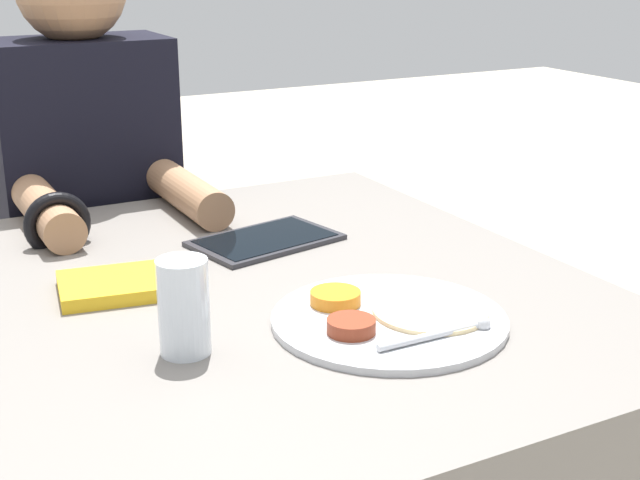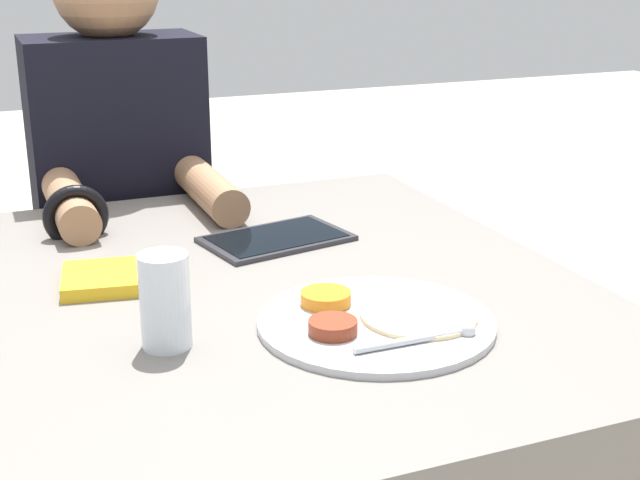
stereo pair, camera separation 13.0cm
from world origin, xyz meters
The scene contains 5 objects.
thali_tray centered at (0.17, -0.20, 0.77)m, with size 0.31×0.31×0.03m.
red_notebook centered at (-0.11, 0.08, 0.77)m, with size 0.19×0.15×0.02m.
tablet_device centered at (0.16, 0.17, 0.76)m, with size 0.26×0.19×0.01m.
person_diner centered at (-0.01, 0.64, 0.61)m, with size 0.35×0.49×1.26m.
drinking_glass centered at (-0.10, -0.16, 0.82)m, with size 0.06×0.06×0.12m.
Camera 2 is at (-0.30, -1.16, 1.23)m, focal length 50.00 mm.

